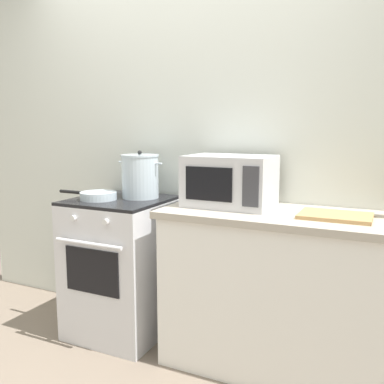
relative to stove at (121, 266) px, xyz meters
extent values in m
cube|color=silver|center=(0.65, 0.37, 0.79)|extent=(4.40, 0.10, 2.50)
cube|color=white|center=(1.25, 0.02, -0.02)|extent=(1.64, 0.56, 0.88)
cube|color=#ADA393|center=(1.25, 0.02, 0.44)|extent=(1.70, 0.60, 0.04)
cube|color=silver|center=(0.00, 0.00, -0.01)|extent=(0.60, 0.60, 0.90)
cube|color=black|center=(0.00, 0.00, 0.45)|extent=(0.60, 0.60, 0.02)
cube|color=black|center=(0.00, -0.30, 0.06)|extent=(0.39, 0.01, 0.28)
cylinder|color=silver|center=(0.00, -0.33, 0.24)|extent=(0.48, 0.02, 0.02)
cylinder|color=silver|center=(-0.12, -0.31, 0.38)|extent=(0.04, 0.02, 0.04)
cylinder|color=silver|center=(0.12, -0.31, 0.38)|extent=(0.04, 0.02, 0.04)
cylinder|color=silver|center=(0.10, 0.10, 0.60)|extent=(0.24, 0.24, 0.27)
cylinder|color=silver|center=(0.10, 0.10, 0.74)|extent=(0.25, 0.25, 0.01)
sphere|color=black|center=(0.10, 0.10, 0.76)|extent=(0.03, 0.03, 0.03)
cylinder|color=silver|center=(-0.04, 0.10, 0.69)|extent=(0.05, 0.01, 0.01)
cylinder|color=silver|center=(0.24, 0.10, 0.69)|extent=(0.05, 0.01, 0.01)
cylinder|color=silver|center=(-0.10, -0.08, 0.48)|extent=(0.24, 0.24, 0.05)
cylinder|color=black|center=(-0.32, -0.08, 0.49)|extent=(0.20, 0.02, 0.02)
cube|color=silver|center=(0.74, 0.08, 0.61)|extent=(0.50, 0.36, 0.30)
cube|color=black|center=(0.68, -0.10, 0.61)|extent=(0.28, 0.01, 0.19)
cube|color=#38383D|center=(0.92, -0.10, 0.61)|extent=(0.09, 0.01, 0.22)
cube|color=tan|center=(1.35, 0.00, 0.47)|extent=(0.36, 0.26, 0.02)
camera|label=1|loc=(1.61, -2.25, 0.93)|focal=39.55mm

